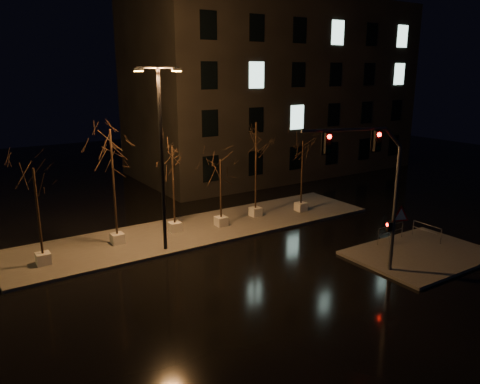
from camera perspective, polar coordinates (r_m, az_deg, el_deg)
ground at (r=23.05m, az=2.63°, el=-8.81°), size 90.00×90.00×0.00m
median at (r=27.77m, az=-4.61°, el=-4.51°), size 22.00×5.00×0.15m
sidewalk_corner at (r=25.77m, az=21.18°, el=-7.06°), size 7.00×5.00×0.15m
building at (r=43.97m, az=3.97°, el=12.45°), size 25.00×12.00×15.00m
tree_0 at (r=23.49m, az=-23.67°, el=0.21°), size 1.80×1.80×4.82m
tree_1 at (r=24.87m, az=-15.38°, el=4.29°), size 1.80×1.80×6.29m
tree_2 at (r=26.30m, az=-8.22°, el=3.22°), size 1.80×1.80×5.10m
tree_3 at (r=27.22m, az=-2.38°, el=2.16°), size 1.80×1.80×4.13m
tree_4 at (r=28.83m, az=1.97°, el=5.90°), size 1.80×1.80×6.11m
tree_5 at (r=30.36m, az=7.63°, el=4.30°), size 1.80×1.80×4.78m
traffic_signal_mast at (r=21.30m, az=16.24°, el=1.49°), size 5.22×1.76×6.67m
streetlight_main at (r=23.44m, az=-9.58°, el=5.31°), size 2.29×0.66×9.18m
guard_rail_a at (r=26.68m, az=17.90°, el=-4.49°), size 2.11×0.15×0.91m
guard_rail_b at (r=27.62m, az=21.83°, el=-4.29°), size 0.06×1.81×0.86m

